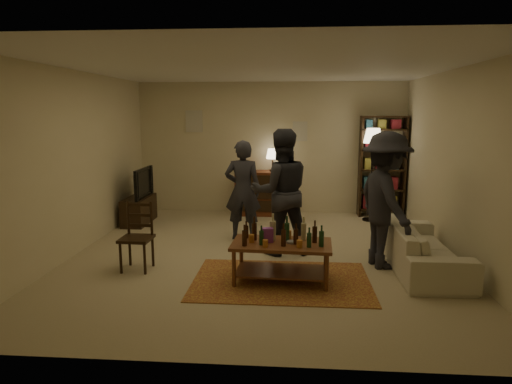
# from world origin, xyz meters

# --- Properties ---
(floor) EXTENTS (6.00, 6.00, 0.00)m
(floor) POSITION_xyz_m (0.00, 0.00, 0.00)
(floor) COLOR #C6B793
(floor) RESTS_ON ground
(room_shell) EXTENTS (6.00, 6.00, 6.00)m
(room_shell) POSITION_xyz_m (-0.65, 2.98, 1.81)
(room_shell) COLOR beige
(room_shell) RESTS_ON ground
(rug) EXTENTS (2.20, 1.50, 0.01)m
(rug) POSITION_xyz_m (0.33, -1.05, 0.01)
(rug) COLOR maroon
(rug) RESTS_ON ground
(coffee_table) EXTENTS (1.26, 0.73, 0.84)m
(coffee_table) POSITION_xyz_m (0.32, -1.04, 0.43)
(coffee_table) COLOR brown
(coffee_table) RESTS_ON ground
(dining_chair) EXTENTS (0.41, 0.41, 0.93)m
(dining_chair) POSITION_xyz_m (-1.61, -0.71, 0.48)
(dining_chair) COLOR black
(dining_chair) RESTS_ON ground
(tv_stand) EXTENTS (0.40, 1.00, 1.06)m
(tv_stand) POSITION_xyz_m (-2.44, 1.80, 0.38)
(tv_stand) COLOR black
(tv_stand) RESTS_ON ground
(dresser) EXTENTS (1.00, 0.50, 1.36)m
(dresser) POSITION_xyz_m (-0.19, 2.71, 0.48)
(dresser) COLOR maroon
(dresser) RESTS_ON ground
(bookshelf) EXTENTS (0.90, 0.34, 2.02)m
(bookshelf) POSITION_xyz_m (2.25, 2.78, 1.03)
(bookshelf) COLOR black
(bookshelf) RESTS_ON ground
(floor_lamp) EXTENTS (0.36, 0.36, 1.79)m
(floor_lamp) POSITION_xyz_m (1.97, 2.35, 1.52)
(floor_lamp) COLOR black
(floor_lamp) RESTS_ON ground
(sofa) EXTENTS (0.81, 2.08, 0.61)m
(sofa) POSITION_xyz_m (2.20, -0.40, 0.30)
(sofa) COLOR beige
(sofa) RESTS_ON ground
(person_left) EXTENTS (0.61, 0.41, 1.65)m
(person_left) POSITION_xyz_m (-0.36, 0.86, 0.82)
(person_left) COLOR #292931
(person_left) RESTS_ON ground
(person_right) EXTENTS (1.04, 0.89, 1.86)m
(person_right) POSITION_xyz_m (0.28, 0.12, 0.93)
(person_right) COLOR #292931
(person_right) RESTS_ON ground
(person_by_sofa) EXTENTS (0.96, 1.32, 1.84)m
(person_by_sofa) POSITION_xyz_m (1.70, -0.37, 0.92)
(person_by_sofa) COLOR #25252C
(person_by_sofa) RESTS_ON ground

